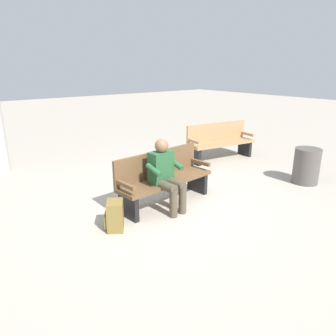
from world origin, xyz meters
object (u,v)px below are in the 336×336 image
object	(u,v)px
backpack	(115,216)
trash_bin	(306,166)
person_seated	(166,173)
bench_far	(220,141)
bench_near	(163,177)

from	to	relation	value
backpack	trash_bin	bearing A→B (deg)	170.16
person_seated	backpack	xyz separation A→B (m)	(0.99, 0.07, -0.41)
backpack	bench_far	distance (m)	4.24
person_seated	bench_far	bearing A→B (deg)	-157.50
person_seated	trash_bin	xyz separation A→B (m)	(-3.00, 0.76, -0.27)
backpack	bench_far	world-z (taller)	bench_far
backpack	trash_bin	distance (m)	4.05
person_seated	trash_bin	size ratio (longest dim) A/B	1.65
backpack	trash_bin	size ratio (longest dim) A/B	0.60
bench_near	person_seated	xyz separation A→B (m)	(0.14, 0.25, 0.17)
bench_far	trash_bin	bearing A→B (deg)	100.17
person_seated	backpack	world-z (taller)	person_seated
bench_near	bench_far	bearing A→B (deg)	-160.33
backpack	trash_bin	world-z (taller)	trash_bin
bench_near	person_seated	distance (m)	0.33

